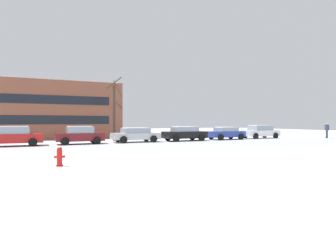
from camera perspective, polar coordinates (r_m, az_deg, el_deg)
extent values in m
plane|color=white|center=(16.00, -26.44, -6.02)|extent=(120.00, 120.00, 0.00)
cube|color=#B7BCC4|center=(19.69, -26.19, -4.74)|extent=(80.00, 9.44, 0.00)
cylinder|color=red|center=(13.23, -20.46, -7.27)|extent=(0.30, 0.30, 0.06)
cylinder|color=red|center=(13.19, -20.47, -5.80)|extent=(0.22, 0.22, 0.63)
sphere|color=red|center=(13.15, -20.48, -4.26)|extent=(0.21, 0.21, 0.21)
cylinder|color=red|center=(13.17, -21.17, -5.68)|extent=(0.12, 0.09, 0.09)
cylinder|color=red|center=(13.20, -19.77, -5.66)|extent=(0.12, 0.09, 0.09)
sphere|color=white|center=(13.15, -20.48, -4.02)|extent=(0.15, 0.15, 0.15)
cube|color=red|center=(25.42, -28.08, -2.13)|extent=(4.29, 1.86, 0.69)
cube|color=#8C99A8|center=(25.40, -28.09, -0.75)|extent=(2.36, 1.70, 0.53)
cube|color=white|center=(25.40, -28.10, -0.08)|extent=(2.15, 1.57, 0.06)
cylinder|color=black|center=(26.33, -24.94, -2.65)|extent=(0.64, 0.23, 0.64)
cylinder|color=black|center=(24.47, -24.96, -2.91)|extent=(0.64, 0.23, 0.64)
cube|color=maroon|center=(25.70, -16.87, -2.06)|extent=(3.89, 1.75, 0.66)
cube|color=#8C99A8|center=(25.67, -16.88, -0.73)|extent=(2.15, 1.60, 0.53)
cube|color=white|center=(25.67, -16.88, -0.07)|extent=(1.95, 1.47, 0.06)
cylinder|color=black|center=(26.77, -14.45, -2.54)|extent=(0.64, 0.23, 0.64)
cylinder|color=black|center=(25.05, -13.73, -2.77)|extent=(0.64, 0.23, 0.64)
cylinder|color=black|center=(26.44, -19.84, -2.61)|extent=(0.64, 0.23, 0.64)
cylinder|color=black|center=(24.70, -19.49, -2.85)|extent=(0.64, 0.23, 0.64)
cube|color=silver|center=(27.05, -6.38, -1.97)|extent=(4.36, 1.93, 0.59)
cube|color=#8C99A8|center=(27.03, -6.38, -0.90)|extent=(2.40, 1.76, 0.43)
cube|color=white|center=(27.02, -6.38, -0.38)|extent=(2.19, 1.62, 0.06)
cylinder|color=black|center=(28.44, -4.29, -2.33)|extent=(0.64, 0.23, 0.64)
cylinder|color=black|center=(26.64, -2.84, -2.54)|extent=(0.64, 0.23, 0.64)
cylinder|color=black|center=(27.58, -9.80, -2.43)|extent=(0.64, 0.23, 0.64)
cylinder|color=black|center=(25.72, -8.70, -2.67)|extent=(0.64, 0.23, 0.64)
cube|color=black|center=(28.79, 3.27, -1.73)|extent=(4.28, 1.86, 0.66)
cube|color=#8C99A8|center=(28.77, 3.27, -0.63)|extent=(2.36, 1.70, 0.44)
cube|color=white|center=(28.77, 3.27, -0.13)|extent=(2.14, 1.57, 0.06)
cylinder|color=black|center=(30.29, 4.75, -2.13)|extent=(0.64, 0.23, 0.64)
cylinder|color=black|center=(28.68, 6.59, -2.30)|extent=(0.64, 0.23, 0.64)
cylinder|color=black|center=(29.03, -0.02, -2.26)|extent=(0.64, 0.23, 0.64)
cylinder|color=black|center=(27.34, 1.62, -2.45)|extent=(0.64, 0.23, 0.64)
cube|color=#283D93|center=(31.49, 11.28, -1.57)|extent=(3.93, 1.77, 0.61)
cube|color=#8C99A8|center=(31.47, 11.28, -0.65)|extent=(2.16, 1.61, 0.40)
cube|color=white|center=(31.47, 11.29, -0.24)|extent=(1.97, 1.49, 0.06)
cylinder|color=black|center=(32.97, 12.16, -1.91)|extent=(0.64, 0.23, 0.64)
cylinder|color=black|center=(31.57, 14.10, -2.04)|extent=(0.64, 0.23, 0.64)
cylinder|color=black|center=(31.51, 8.46, -2.02)|extent=(0.64, 0.23, 0.64)
cylinder|color=black|center=(30.04, 10.31, -2.17)|extent=(0.64, 0.23, 0.64)
cube|color=white|center=(34.89, 17.63, -1.33)|extent=(4.46, 1.75, 0.65)
cube|color=#8C99A8|center=(34.87, 17.63, -0.36)|extent=(2.46, 1.60, 0.53)
cube|color=white|center=(34.87, 17.64, 0.13)|extent=(2.24, 1.48, 0.06)
cylinder|color=black|center=(36.53, 18.38, -1.67)|extent=(0.64, 0.23, 0.64)
cylinder|color=black|center=(35.27, 20.33, -1.76)|extent=(0.64, 0.23, 0.64)
cylinder|color=black|center=(34.62, 14.88, -1.79)|extent=(0.64, 0.23, 0.64)
cylinder|color=black|center=(33.28, 16.80, -1.90)|extent=(0.64, 0.23, 0.64)
cylinder|color=#2D334C|center=(37.89, 28.60, -1.43)|extent=(0.14, 0.14, 0.92)
cylinder|color=#2D334C|center=(38.20, 28.72, -1.41)|extent=(0.14, 0.14, 0.92)
cube|color=#2D3856|center=(38.03, 28.67, -0.26)|extent=(0.36, 0.45, 0.62)
sphere|color=tan|center=(38.02, 28.67, 0.37)|extent=(0.22, 0.22, 0.22)
cylinder|color=#423326|center=(29.01, -10.53, 2.52)|extent=(0.26, 0.26, 5.49)
cylinder|color=#423326|center=(28.64, -9.82, 4.26)|extent=(1.06, 0.59, 0.94)
cylinder|color=#423326|center=(28.77, -9.80, 7.19)|extent=(1.05, 0.59, 1.60)
cylinder|color=#423326|center=(28.61, -9.92, 4.38)|extent=(1.08, 0.47, 0.78)
cylinder|color=#423326|center=(29.99, -10.54, 8.30)|extent=(1.52, 0.50, 1.26)
cube|color=brown|center=(37.78, -22.76, 2.64)|extent=(15.60, 11.14, 6.25)
cube|color=white|center=(38.02, -22.78, 7.43)|extent=(15.29, 10.92, 0.10)
cube|color=black|center=(32.18, -22.33, 1.12)|extent=(12.48, 0.04, 0.90)
cube|color=black|center=(32.26, -22.35, 4.82)|extent=(12.48, 0.04, 0.90)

